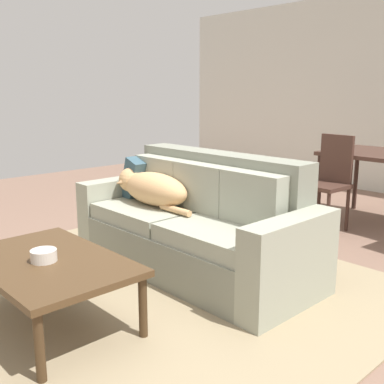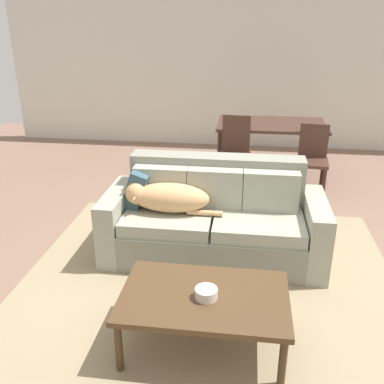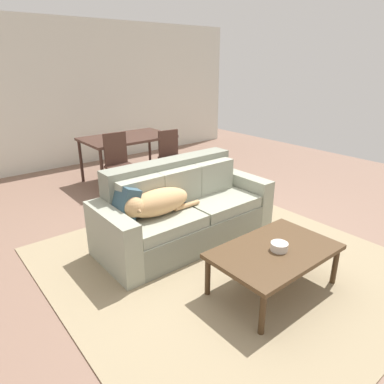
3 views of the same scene
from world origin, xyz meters
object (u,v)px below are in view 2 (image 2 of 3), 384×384
Objects in this scene: throw_pillow_by_left_arm at (139,187)px; couch at (214,220)px; bowl_on_coffee_table at (206,293)px; dining_chair_near_left at (235,150)px; dog_on_left_cushion at (166,197)px; dining_chair_near_right at (312,156)px; coffee_table at (204,300)px; dining_table at (271,128)px.

couch is at bearing -3.94° from throw_pillow_by_left_arm.
bowl_on_coffee_table is 3.02m from dining_chair_near_left.
dog_on_left_cushion is 1.02× the size of dining_chair_near_right.
dog_on_left_cushion is at bearing 112.47° from coffee_table.
dining_chair_near_left is at bearing -129.64° from dining_table.
throw_pillow_by_left_arm reaches higher than dog_on_left_cushion.
dining_chair_near_left is (0.12, 1.73, 0.18)m from couch.
couch is 0.52m from dog_on_left_cushion.
couch is 2.27× the size of dog_on_left_cushion.
throw_pillow_by_left_arm is (-0.72, 0.05, 0.28)m from couch.
couch reaches higher than coffee_table.
coffee_table is at bearing -88.02° from couch.
bowl_on_coffee_table is at bearing -98.48° from dining_table.
bowl_on_coffee_table is (0.02, -0.03, 0.08)m from coffee_table.
dining_chair_near_left is (0.56, 1.83, -0.08)m from dog_on_left_cushion.
dining_chair_near_left is at bearing 88.79° from bowl_on_coffee_table.
coffee_table is 1.28× the size of dining_chair_near_right.
dining_chair_near_right reaches higher than dining_table.
coffee_table is 7.42× the size of bowl_on_coffee_table.
throw_pillow_by_left_arm is 2.50m from dining_chair_near_right.
dining_chair_near_right reaches higher than dog_on_left_cushion.
dog_on_left_cushion is at bearing -28.26° from throw_pillow_by_left_arm.
dining_table is at bearing 81.52° from bowl_on_coffee_table.
dining_chair_near_right is at bearing 57.76° from couch.
bowl_on_coffee_table is (0.78, -1.34, -0.18)m from throw_pillow_by_left_arm.
dining_chair_near_right is at bearing -47.50° from dining_table.
bowl_on_coffee_table is 0.17× the size of dining_chair_near_right.
throw_pillow_by_left_arm is at bearing 151.83° from dog_on_left_cushion.
dog_on_left_cushion reaches higher than bowl_on_coffee_table.
throw_pillow_by_left_arm is 1.88m from dining_chair_near_left.
dining_chair_near_left is at bearing -172.44° from dining_chair_near_right.
throw_pillow_by_left_arm is at bearing 120.24° from coffee_table.
throw_pillow_by_left_arm is (-0.29, 0.15, 0.03)m from dog_on_left_cushion.
throw_pillow_by_left_arm is at bearing -113.53° from dining_chair_near_left.
coffee_table is at bearing 116.97° from bowl_on_coffee_table.
dining_table is (1.32, 2.25, 0.07)m from throw_pillow_by_left_arm.
bowl_on_coffee_table reaches higher than coffee_table.
couch is 1.37× the size of dining_table.
dining_chair_near_left reaches higher than bowl_on_coffee_table.
couch is at bearing -115.48° from dining_chair_near_right.
dining_chair_near_right is (1.83, 1.69, -0.15)m from throw_pillow_by_left_arm.
coffee_table is at bearing -59.76° from throw_pillow_by_left_arm.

